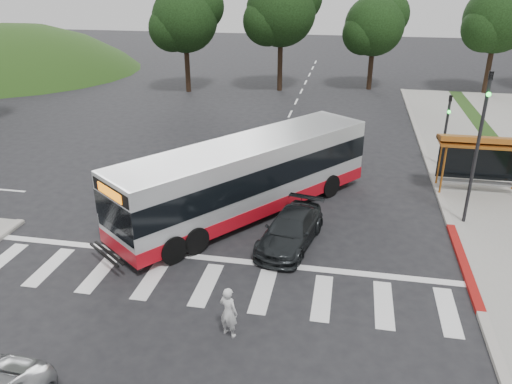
# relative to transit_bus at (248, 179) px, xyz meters

# --- Properties ---
(ground) EXTENTS (140.00, 140.00, 0.00)m
(ground) POSITION_rel_transit_bus_xyz_m (-0.27, -0.82, -1.65)
(ground) COLOR black
(ground) RESTS_ON ground
(sidewalk_east) EXTENTS (4.00, 40.00, 0.12)m
(sidewalk_east) POSITION_rel_transit_bus_xyz_m (10.73, 7.18, -1.59)
(sidewalk_east) COLOR gray
(sidewalk_east) RESTS_ON ground
(curb_east) EXTENTS (0.30, 40.00, 0.15)m
(curb_east) POSITION_rel_transit_bus_xyz_m (8.73, 7.18, -1.57)
(curb_east) COLOR #9E9991
(curb_east) RESTS_ON ground
(curb_east_red) EXTENTS (0.32, 6.00, 0.15)m
(curb_east_red) POSITION_rel_transit_bus_xyz_m (8.73, -2.82, -1.57)
(curb_east_red) COLOR maroon
(curb_east_red) RESTS_ON ground
(hillside_nw) EXTENTS (44.00, 44.00, 10.00)m
(hillside_nw) POSITION_rel_transit_bus_xyz_m (-32.27, 29.18, -1.65)
(hillside_nw) COLOR #244014
(hillside_nw) RESTS_ON ground
(crosswalk_ladder) EXTENTS (18.00, 2.60, 0.01)m
(crosswalk_ladder) POSITION_rel_transit_bus_xyz_m (-0.27, -5.82, -1.64)
(crosswalk_ladder) COLOR silver
(crosswalk_ladder) RESTS_ON ground
(bus_shelter) EXTENTS (4.20, 1.60, 2.86)m
(bus_shelter) POSITION_rel_transit_bus_xyz_m (10.53, 4.29, 0.70)
(bus_shelter) COLOR #A65A1B
(bus_shelter) RESTS_ON sidewalk_east
(traffic_signal_ne_tall) EXTENTS (0.18, 0.37, 6.50)m
(traffic_signal_ne_tall) POSITION_rel_transit_bus_xyz_m (9.33, 0.68, 2.23)
(traffic_signal_ne_tall) COLOR black
(traffic_signal_ne_tall) RESTS_ON ground
(traffic_signal_ne_short) EXTENTS (0.18, 0.37, 4.00)m
(traffic_signal_ne_short) POSITION_rel_transit_bus_xyz_m (9.33, 7.68, 0.83)
(traffic_signal_ne_short) COLOR black
(traffic_signal_ne_short) RESTS_ON ground
(tree_ne_a) EXTENTS (6.16, 5.74, 9.30)m
(tree_ne_a) POSITION_rel_transit_bus_xyz_m (15.81, 27.25, 4.75)
(tree_ne_a) COLOR black
(tree_ne_a) RESTS_ON parking_lot
(tree_north_a) EXTENTS (6.60, 6.15, 10.17)m
(tree_north_a) POSITION_rel_transit_bus_xyz_m (-2.19, 25.25, 5.28)
(tree_north_a) COLOR black
(tree_north_a) RESTS_ON ground
(tree_north_b) EXTENTS (5.72, 5.33, 8.43)m
(tree_north_b) POSITION_rel_transit_bus_xyz_m (5.80, 27.24, 4.01)
(tree_north_b) COLOR black
(tree_north_b) RESTS_ON ground
(tree_north_c) EXTENTS (6.16, 5.74, 9.30)m
(tree_north_c) POSITION_rel_transit_bus_xyz_m (-10.19, 23.25, 4.65)
(tree_north_c) COLOR black
(tree_north_c) RESTS_ON ground
(transit_bus) EXTENTS (9.88, 11.84, 3.29)m
(transit_bus) POSITION_rel_transit_bus_xyz_m (0.00, 0.00, 0.00)
(transit_bus) COLOR silver
(transit_bus) RESTS_ON ground
(pedestrian) EXTENTS (0.71, 0.60, 1.65)m
(pedestrian) POSITION_rel_transit_bus_xyz_m (1.12, -8.20, -0.82)
(pedestrian) COLOR silver
(pedestrian) RESTS_ON ground
(dark_sedan) EXTENTS (2.65, 4.70, 1.28)m
(dark_sedan) POSITION_rel_transit_bus_xyz_m (2.23, -2.48, -1.00)
(dark_sedan) COLOR black
(dark_sedan) RESTS_ON ground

